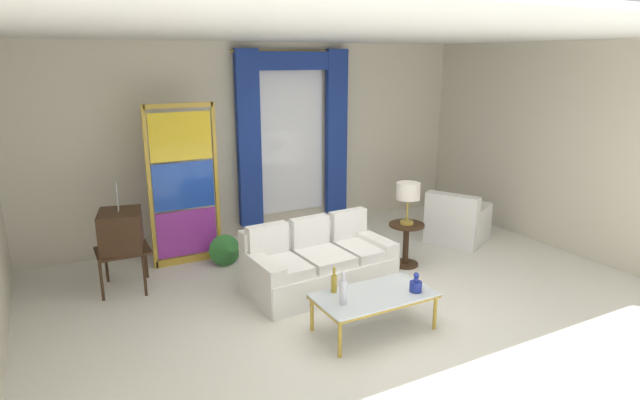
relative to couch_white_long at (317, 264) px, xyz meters
name	(u,v)px	position (x,y,z in m)	size (l,w,h in m)	color
ground_plane	(362,304)	(0.23, -0.68, -0.30)	(16.00, 16.00, 0.00)	silver
wall_rear	(259,141)	(0.23, 2.38, 1.20)	(8.00, 0.12, 3.00)	beige
wall_right	(548,145)	(3.89, -0.08, 1.20)	(0.12, 7.00, 3.00)	beige
ceiling_slab	(329,35)	(0.23, 0.12, 2.72)	(8.00, 7.60, 0.04)	white
curtained_window	(294,124)	(0.76, 2.21, 1.44)	(2.00, 0.17, 2.70)	white
couch_white_long	(317,264)	(0.00, 0.00, 0.00)	(1.80, 1.01, 0.86)	white
coffee_table	(374,297)	(0.02, -1.24, 0.07)	(1.23, 0.66, 0.41)	silver
bottle_blue_decanter	(416,285)	(0.43, -1.39, 0.18)	(0.13, 0.13, 0.21)	navy
bottle_crystal_tall	(343,291)	(-0.38, -1.28, 0.25)	(0.08, 0.08, 0.35)	silver
bottle_amber_squat	(334,282)	(-0.33, -1.00, 0.21)	(0.06, 0.06, 0.28)	gold
vintage_tv	(121,233)	(-2.11, 1.07, 0.42)	(0.62, 0.68, 1.35)	#382314
armchair_white	(457,223)	(2.70, 0.48, -0.02)	(1.10, 1.09, 0.80)	white
stained_glass_divider	(184,189)	(-1.20, 1.56, 0.75)	(0.95, 0.05, 2.20)	gold
peacock_figurine	(227,252)	(-0.77, 1.14, -0.08)	(0.44, 0.60, 0.50)	beige
round_side_table	(406,241)	(1.41, 0.05, 0.05)	(0.48, 0.48, 0.59)	#382314
table_lamp_brass	(408,193)	(1.41, 0.05, 0.72)	(0.32, 0.32, 0.57)	#B29338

